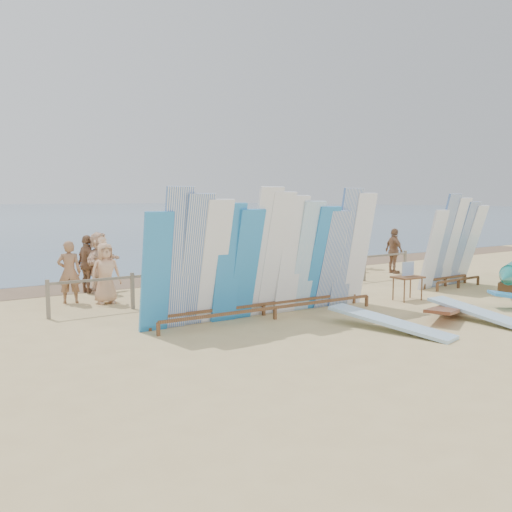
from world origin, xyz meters
TOP-DOWN VIEW (x-y plane):
  - ground at (0.00, 0.00)m, footprint 160.00×160.00m
  - wet_sand_strip at (0.00, 7.20)m, footprint 40.00×2.60m
  - fence at (0.00, 3.00)m, footprint 12.08×0.08m
  - main_surfboard_rack at (-1.77, 0.32)m, footprint 6.03×0.97m
  - side_surfboard_rack at (5.33, 0.60)m, footprint 2.48×0.86m
  - vendor_table at (2.50, -0.06)m, footprint 0.81×0.60m
  - flat_board_c at (1.76, -1.93)m, footprint 2.69×1.61m
  - flat_board_a at (-0.45, -2.09)m, footprint 1.19×2.75m
  - flat_board_b at (1.85, -2.74)m, footprint 0.66×2.71m
  - beach_chair_left at (-0.01, 4.00)m, footprint 0.68×0.70m
  - beach_chair_right at (0.14, 4.25)m, footprint 0.65×0.67m
  - stroller at (1.37, 4.22)m, footprint 0.55×0.79m
  - beachgoer_11 at (-3.92, 5.70)m, footprint 1.56×1.50m
  - beachgoer_extra_1 at (-4.20, 5.90)m, footprint 0.58×1.04m
  - beachgoer_10 at (6.22, 3.70)m, footprint 0.63×1.03m
  - beachgoer_4 at (1.36, 3.84)m, footprint 1.07×1.01m
  - beachgoer_7 at (3.55, 5.77)m, footprint 0.58×0.68m
  - beachgoer_8 at (5.34, 5.24)m, footprint 0.45×0.83m
  - beachgoer_5 at (0.89, 6.31)m, footprint 1.71×1.56m
  - beachgoer_extra_0 at (6.30, 5.36)m, footprint 1.06×0.85m
  - beachgoer_1 at (-5.07, 4.63)m, footprint 0.67×0.51m
  - beachgoer_6 at (1.68, 5.49)m, footprint 0.88×0.98m
  - beachgoer_0 at (-4.30, 4.06)m, footprint 0.79×0.41m
  - beachgoer_9 at (4.79, 5.25)m, footprint 0.79×1.07m

SIDE VIEW (x-z plane):
  - ground at x=0.00m, z-range 0.00..0.00m
  - wet_sand_strip at x=0.00m, z-range -0.01..0.01m
  - flat_board_c at x=1.76m, z-range -0.18..0.18m
  - flat_board_a at x=-0.45m, z-range -0.18..0.18m
  - flat_board_b at x=1.85m, z-range -0.18..0.18m
  - beach_chair_left at x=-0.01m, z-range -0.19..0.71m
  - beach_chair_right at x=0.14m, z-range -0.20..0.77m
  - vendor_table at x=2.50m, z-range -0.17..0.86m
  - stroller at x=1.37m, z-range -0.11..0.98m
  - fence at x=0.00m, z-range 0.18..1.08m
  - beachgoer_extra_0 at x=6.30m, z-range 0.00..1.53m
  - beachgoer_9 at x=4.79m, z-range 0.00..1.54m
  - beachgoer_0 at x=-4.30m, z-range 0.00..1.58m
  - beachgoer_7 at x=3.55m, z-range 0.00..1.63m
  - beachgoer_1 at x=-5.07m, z-range 0.00..1.63m
  - beachgoer_8 at x=5.34m, z-range 0.00..1.63m
  - beachgoer_10 at x=6.22m, z-range 0.00..1.64m
  - beachgoer_extra_1 at x=-4.20m, z-range 0.00..1.67m
  - beachgoer_4 at x=1.36m, z-range 0.00..1.76m
  - beachgoer_11 at x=-3.92m, z-range 0.00..1.76m
  - beachgoer_6 at x=1.68m, z-range 0.00..1.84m
  - beachgoer_5 at x=0.89m, z-range 0.00..1.89m
  - side_surfboard_rack at x=5.33m, z-range -0.14..2.71m
  - main_surfboard_rack at x=-1.77m, z-range -0.15..2.83m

